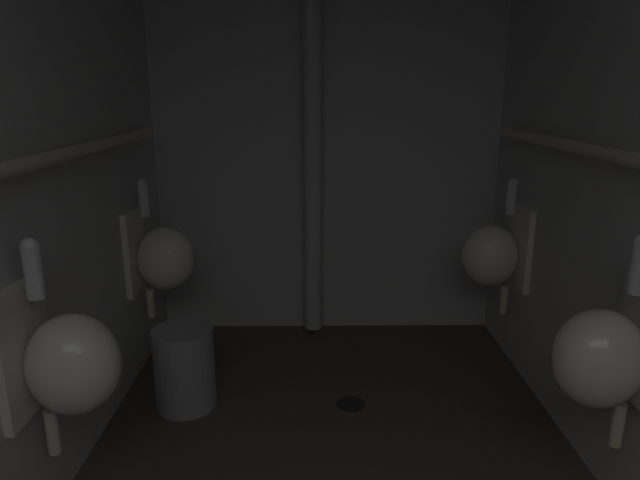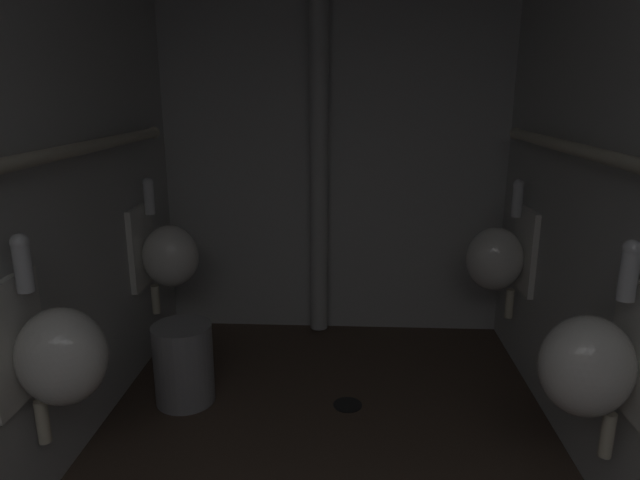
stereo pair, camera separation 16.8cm
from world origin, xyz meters
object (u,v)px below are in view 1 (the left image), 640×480
urinal_left_mid (67,361)px  urinal_left_far (161,257)px  waste_bin (185,368)px  urinal_right_mid (605,355)px  floor_drain (351,404)px  standpipe_back_wall (312,140)px  urinal_right_far (494,254)px

urinal_left_mid → urinal_left_far: bearing=90.0°
urinal_left_far → waste_bin: bearing=-65.2°
urinal_right_mid → floor_drain: size_ratio=5.39×
urinal_left_far → standpipe_back_wall: size_ratio=0.32×
urinal_left_far → waste_bin: 0.62m
urinal_right_mid → floor_drain: urinal_right_mid is taller
urinal_right_mid → standpipe_back_wall: (-0.97, 1.61, 0.57)m
standpipe_back_wall → floor_drain: standpipe_back_wall is taller
urinal_left_mid → standpipe_back_wall: bearing=64.0°
urinal_right_far → floor_drain: bearing=-150.8°
urinal_right_mid → urinal_right_far: size_ratio=1.00×
urinal_right_far → standpipe_back_wall: size_ratio=0.32×
floor_drain → waste_bin: (-0.80, 0.01, 0.20)m
urinal_right_mid → waste_bin: size_ratio=1.90×
waste_bin → urinal_right_far: bearing=15.3°
urinal_left_mid → urinal_right_mid: 1.77m
standpipe_back_wall → floor_drain: (0.19, -0.86, -1.20)m
floor_drain → waste_bin: 0.82m
urinal_left_far → standpipe_back_wall: (0.80, 0.46, 0.57)m
urinal_left_mid → waste_bin: urinal_left_mid is taller
urinal_left_mid → floor_drain: size_ratio=5.39×
standpipe_back_wall → urinal_left_mid: bearing=-116.0°
standpipe_back_wall → floor_drain: size_ratio=16.86×
urinal_right_mid → floor_drain: 1.26m
urinal_left_mid → waste_bin: size_ratio=1.90×
urinal_right_mid → waste_bin: (-1.59, 0.75, -0.44)m
urinal_right_mid → floor_drain: (-0.79, 0.75, -0.63)m
urinal_right_mid → floor_drain: bearing=136.5°
urinal_left_mid → urinal_right_far: bearing=34.3°
urinal_left_far → waste_bin: size_ratio=1.90×
urinal_right_far → urinal_left_far: bearing=-178.8°
urinal_left_mid → standpipe_back_wall: (0.80, 1.63, 0.57)m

